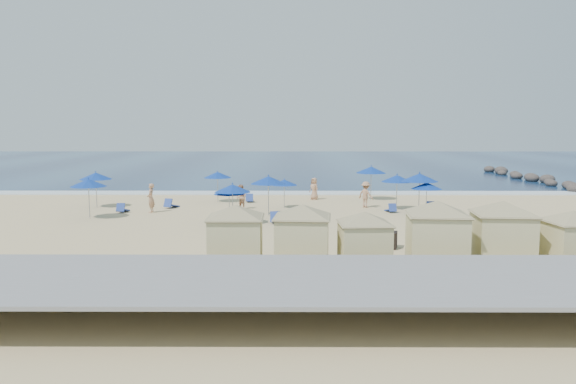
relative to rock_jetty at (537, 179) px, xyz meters
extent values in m
plane|color=#D8BE89|center=(-24.01, -24.90, -0.36)|extent=(160.00, 160.00, 0.00)
cube|color=#0E244D|center=(-24.01, 30.10, -0.33)|extent=(160.00, 80.00, 0.06)
cube|color=white|center=(-24.01, -9.40, -0.32)|extent=(160.00, 2.50, 0.08)
cube|color=gray|center=(-24.01, -37.90, 0.19)|extent=(160.00, 2.20, 1.10)
cube|color=gray|center=(-24.01, -40.90, 0.80)|extent=(160.00, 4.00, 0.12)
ellipsoid|color=#322C2A|center=(-0.49, -8.40, 0.00)|extent=(1.32, 1.32, 0.86)
ellipsoid|color=#322C2A|center=(-0.01, -6.90, -0.02)|extent=(1.24, 1.24, 0.81)
ellipsoid|color=#322C2A|center=(0.47, -5.40, -0.04)|extent=(1.16, 1.16, 0.75)
ellipsoid|color=#322C2A|center=(-0.37, -3.90, -0.06)|extent=(1.08, 1.08, 0.70)
ellipsoid|color=#322C2A|center=(0.11, -2.40, -0.09)|extent=(1.00, 1.00, 0.65)
ellipsoid|color=#322C2A|center=(0.59, -0.90, 0.05)|extent=(1.48, 1.48, 0.96)
ellipsoid|color=#322C2A|center=(-0.25, 0.60, 0.02)|extent=(1.40, 1.40, 0.91)
ellipsoid|color=#322C2A|center=(0.23, 2.10, 0.00)|extent=(1.32, 1.32, 0.86)
ellipsoid|color=#322C2A|center=(-0.61, 3.60, -0.02)|extent=(1.24, 1.24, 0.81)
ellipsoid|color=#322C2A|center=(-0.13, 5.10, -0.04)|extent=(1.16, 1.16, 0.75)
ellipsoid|color=#322C2A|center=(0.35, 6.60, -0.06)|extent=(1.08, 1.08, 0.70)
ellipsoid|color=#322C2A|center=(-0.49, 8.10, -0.09)|extent=(1.00, 1.00, 0.65)
ellipsoid|color=#322C2A|center=(-0.01, 9.60, 0.05)|extent=(1.48, 1.48, 0.96)
ellipsoid|color=#322C2A|center=(0.47, 11.10, 0.02)|extent=(1.40, 1.40, 0.91)
ellipsoid|color=#322C2A|center=(-0.37, 12.60, 0.00)|extent=(1.32, 1.32, 0.86)
cube|color=black|center=(-20.19, -30.67, 0.02)|extent=(0.93, 0.93, 0.76)
cube|color=beige|center=(-26.84, -34.38, 0.65)|extent=(2.04, 2.04, 2.02)
cube|color=tan|center=(-26.84, -34.38, 1.66)|extent=(2.14, 2.14, 0.08)
pyramid|color=tan|center=(-26.84, -34.38, 2.16)|extent=(4.42, 4.42, 0.50)
cube|color=beige|center=(-24.22, -34.31, 0.65)|extent=(2.18, 2.18, 2.03)
cube|color=tan|center=(-24.22, -34.31, 1.67)|extent=(2.29, 2.29, 0.08)
pyramid|color=tan|center=(-24.22, -34.31, 2.17)|extent=(4.43, 4.43, 0.51)
cube|color=beige|center=(-21.83, -34.73, 0.56)|extent=(1.95, 1.95, 1.85)
cube|color=tan|center=(-21.83, -34.73, 1.49)|extent=(2.05, 2.05, 0.07)
pyramid|color=tan|center=(-21.83, -34.73, 1.95)|extent=(4.05, 4.05, 0.46)
cube|color=beige|center=(-18.98, -34.45, 0.72)|extent=(2.33, 2.33, 2.16)
cube|color=tan|center=(-18.98, -34.45, 1.80)|extent=(2.45, 2.45, 0.09)
pyramid|color=tan|center=(-18.98, -34.45, 2.34)|extent=(4.72, 4.72, 0.54)
cube|color=beige|center=(-16.28, -34.09, 0.70)|extent=(2.30, 2.30, 2.12)
cube|color=tan|center=(-16.28, -34.09, 1.76)|extent=(2.41, 2.41, 0.08)
pyramid|color=tan|center=(-16.28, -34.09, 2.29)|extent=(4.64, 4.64, 0.53)
cube|color=beige|center=(-13.73, -34.57, 0.57)|extent=(2.05, 2.05, 1.87)
cube|color=tan|center=(-13.73, -34.57, 1.51)|extent=(2.15, 2.15, 0.07)
pyramid|color=tan|center=(-13.73, -34.57, 1.98)|extent=(4.08, 4.08, 0.47)
cylinder|color=#A5A8AD|center=(-38.13, -17.59, 0.64)|extent=(0.05, 0.05, 2.00)
cone|color=#0D3494|center=(-38.13, -17.59, 1.82)|extent=(2.21, 2.21, 0.47)
sphere|color=#0D3494|center=(-38.13, -17.59, 2.11)|extent=(0.08, 0.08, 0.08)
cylinder|color=#A5A8AD|center=(-36.95, -22.29, 0.63)|extent=(0.05, 0.05, 1.99)
cone|color=#0D3494|center=(-36.95, -22.29, 1.81)|extent=(2.20, 2.20, 0.47)
sphere|color=#0D3494|center=(-36.95, -22.29, 2.10)|extent=(0.08, 0.08, 0.08)
cylinder|color=#A5A8AD|center=(-28.27, -23.63, 0.48)|extent=(0.04, 0.04, 1.69)
cone|color=#0D3494|center=(-28.27, -23.63, 1.48)|extent=(1.86, 1.86, 0.40)
sphere|color=#0D3494|center=(-28.27, -23.63, 1.72)|extent=(0.07, 0.07, 0.07)
cylinder|color=#A5A8AD|center=(-30.09, -14.86, 0.57)|extent=(0.05, 0.05, 1.86)
cone|color=#0D3494|center=(-30.09, -14.86, 1.67)|extent=(2.06, 2.06, 0.44)
sphere|color=#0D3494|center=(-30.09, -14.86, 1.94)|extent=(0.08, 0.08, 0.08)
cylinder|color=#A5A8AD|center=(-26.08, -21.17, 0.67)|extent=(0.05, 0.05, 2.05)
cone|color=#0D3494|center=(-26.08, -21.17, 1.88)|extent=(2.27, 2.27, 0.49)
sphere|color=#0D3494|center=(-26.08, -21.17, 2.18)|extent=(0.09, 0.09, 0.09)
cylinder|color=#A5A8AD|center=(-27.99, -24.40, 0.59)|extent=(0.05, 0.05, 1.90)
cone|color=#0D3494|center=(-27.99, -24.40, 1.72)|extent=(2.10, 2.10, 0.45)
sphere|color=#0D3494|center=(-27.99, -24.40, 1.99)|extent=(0.08, 0.08, 0.08)
cylinder|color=#A5A8AD|center=(-25.13, -17.96, 0.45)|extent=(0.04, 0.04, 1.63)
cone|color=#0D3494|center=(-25.13, -17.96, 1.42)|extent=(1.80, 1.80, 0.39)
sphere|color=#0D3494|center=(-25.13, -17.96, 1.65)|extent=(0.07, 0.07, 0.07)
cylinder|color=#A5A8AD|center=(-17.57, -18.62, 0.61)|extent=(0.05, 0.05, 1.93)
cone|color=#0D3494|center=(-17.57, -18.62, 1.75)|extent=(2.14, 2.14, 0.46)
sphere|color=#0D3494|center=(-17.57, -18.62, 2.03)|extent=(0.08, 0.08, 0.08)
cylinder|color=#A5A8AD|center=(-18.57, -13.47, 0.69)|extent=(0.06, 0.06, 2.10)
cone|color=#0D3494|center=(-18.57, -13.47, 1.94)|extent=(2.32, 2.32, 0.50)
sphere|color=#0D3494|center=(-18.57, -13.47, 2.24)|extent=(0.09, 0.09, 0.09)
cylinder|color=#A5A8AD|center=(-16.21, -21.26, 0.51)|extent=(0.05, 0.05, 1.74)
cone|color=#0D3494|center=(-16.21, -21.26, 1.54)|extent=(1.92, 1.92, 0.41)
sphere|color=#0D3494|center=(-16.21, -21.26, 1.79)|extent=(0.07, 0.07, 0.07)
cylinder|color=#A5A8AD|center=(-16.50, -20.54, 0.72)|extent=(0.06, 0.06, 2.16)
cone|color=#0D3494|center=(-16.50, -20.54, 1.99)|extent=(2.38, 2.38, 0.51)
sphere|color=#0D3494|center=(-16.50, -20.54, 2.30)|extent=(0.09, 0.09, 0.09)
cube|color=#2A449C|center=(-35.65, -19.78, -0.21)|extent=(0.59, 1.16, 0.31)
cube|color=#2A449C|center=(-35.68, -20.26, 0.02)|extent=(0.55, 0.34, 0.55)
cube|color=#2A449C|center=(-32.88, -17.77, -0.20)|extent=(0.93, 1.32, 0.33)
cube|color=#2A449C|center=(-33.05, -18.24, 0.04)|extent=(0.64, 0.50, 0.58)
cube|color=#2A449C|center=(-27.75, -14.71, -0.21)|extent=(0.60, 1.18, 0.32)
cube|color=#2A449C|center=(-27.72, -15.19, 0.02)|extent=(0.56, 0.34, 0.56)
cube|color=#2A449C|center=(-25.57, -23.76, -0.19)|extent=(0.61, 1.26, 0.35)
cube|color=#2A449C|center=(-25.57, -24.28, 0.06)|extent=(0.59, 0.35, 0.61)
cube|color=#2A449C|center=(-18.16, -19.64, -0.22)|extent=(0.65, 1.13, 0.29)
cube|color=#2A449C|center=(-18.09, -20.09, 0.00)|extent=(0.54, 0.36, 0.52)
cube|color=#2A449C|center=(-15.43, -18.92, -0.21)|extent=(0.69, 1.23, 0.32)
cube|color=#2A449C|center=(-15.49, -19.41, 0.03)|extent=(0.58, 0.39, 0.57)
imported|color=tan|center=(-33.78, -19.95, 0.58)|extent=(0.46, 0.69, 1.89)
imported|color=tan|center=(-28.03, -18.40, 0.47)|extent=(1.03, 0.99, 1.67)
imported|color=tan|center=(-19.50, -17.57, 0.54)|extent=(1.30, 1.29, 1.80)
imported|color=tan|center=(-22.90, -13.33, 0.48)|extent=(0.95, 0.97, 1.68)
camera|label=1|loc=(-24.67, -56.02, 5.18)|focal=35.00mm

